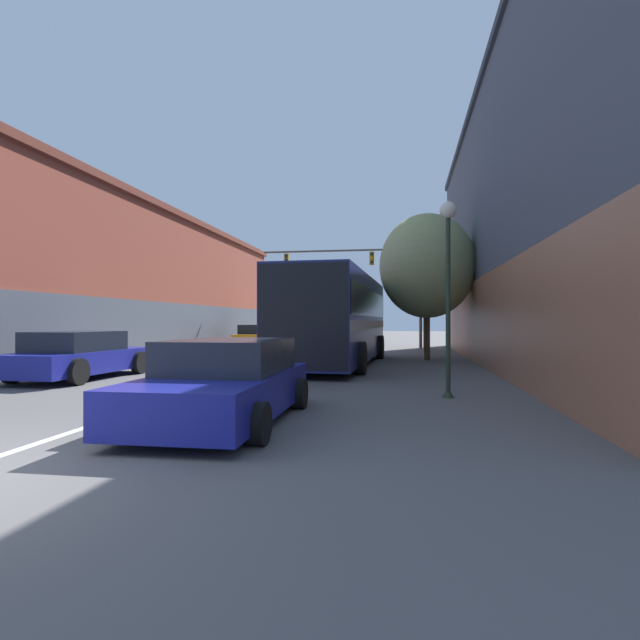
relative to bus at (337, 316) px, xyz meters
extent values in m
cube|color=silver|center=(-2.26, 1.03, -1.81)|extent=(0.14, 42.12, 0.01)
cube|color=brown|center=(-13.00, 6.78, 1.77)|extent=(8.47, 28.05, 7.17)
cube|color=#4C515B|center=(-8.81, 6.78, -0.56)|extent=(0.24, 27.49, 2.51)
cube|color=brown|center=(-13.00, 6.78, 5.21)|extent=(8.81, 28.33, 0.30)
cube|color=#4C515B|center=(8.39, 1.49, 3.47)|extent=(6.31, 28.33, 10.56)
cube|color=#A86647|center=(5.29, 1.49, -0.22)|extent=(0.24, 27.77, 3.20)
cube|color=#393D44|center=(8.39, 1.49, 8.60)|extent=(6.56, 28.62, 0.30)
cube|color=navy|center=(0.00, 0.02, -0.09)|extent=(2.94, 10.70, 3.00)
cube|color=black|center=(0.00, 0.02, 0.45)|extent=(2.98, 10.49, 0.96)
cube|color=beige|center=(0.00, 0.02, -0.33)|extent=(2.98, 10.60, 0.30)
cube|color=black|center=(-0.20, -5.26, -0.09)|extent=(2.49, 0.16, 2.88)
cylinder|color=black|center=(-1.17, 3.36, -1.32)|extent=(0.34, 1.01, 1.00)
cylinder|color=black|center=(1.42, 3.26, -1.32)|extent=(0.34, 1.01, 1.00)
cylinder|color=black|center=(-1.42, -3.22, -1.32)|extent=(0.34, 1.01, 1.00)
cylinder|color=black|center=(1.17, -3.32, -1.32)|extent=(0.34, 1.01, 1.00)
cube|color=navy|center=(-0.37, -10.67, -1.35)|extent=(1.94, 4.44, 0.62)
cube|color=black|center=(-0.37, -10.41, -0.78)|extent=(1.75, 2.32, 0.53)
cylinder|color=black|center=(-1.36, -9.32, -1.54)|extent=(0.23, 0.56, 0.56)
cylinder|color=black|center=(0.58, -9.29, -1.54)|extent=(0.23, 0.56, 0.56)
cylinder|color=black|center=(-1.32, -12.06, -1.54)|extent=(0.23, 0.56, 0.56)
cylinder|color=black|center=(0.62, -12.03, -1.54)|extent=(0.23, 0.56, 0.56)
cube|color=orange|center=(-6.74, 12.23, -1.33)|extent=(1.86, 4.70, 0.65)
cube|color=black|center=(-6.74, 11.99, -0.71)|extent=(1.66, 2.46, 0.58)
cylinder|color=black|center=(-7.61, 13.69, -1.52)|extent=(0.23, 0.60, 0.59)
cylinder|color=black|center=(-5.80, 13.65, -1.52)|extent=(0.23, 0.60, 0.59)
cylinder|color=black|center=(-7.68, 10.80, -1.52)|extent=(0.23, 0.60, 0.59)
cylinder|color=black|center=(-5.87, 10.76, -1.52)|extent=(0.23, 0.60, 0.59)
cube|color=navy|center=(-6.51, -5.54, -1.33)|extent=(1.95, 4.60, 0.60)
cube|color=black|center=(-6.51, -5.77, -0.76)|extent=(1.75, 2.41, 0.54)
cylinder|color=black|center=(-7.43, -4.11, -1.48)|extent=(0.24, 0.68, 0.68)
cylinder|color=black|center=(-5.52, -4.15, -1.48)|extent=(0.24, 0.68, 0.68)
cylinder|color=black|center=(-7.50, -6.93, -1.48)|extent=(0.24, 0.68, 0.68)
cylinder|color=black|center=(-5.58, -6.98, -1.48)|extent=(0.24, 0.68, 0.68)
cylinder|color=#514C47|center=(3.41, 12.09, 1.31)|extent=(0.18, 0.18, 6.25)
cylinder|color=#514C47|center=(-1.42, 12.09, 4.13)|extent=(9.66, 0.12, 0.12)
cube|color=#9E8419|center=(0.51, 12.09, 3.61)|extent=(0.28, 0.24, 0.80)
sphere|color=black|center=(0.51, 11.94, 3.86)|extent=(0.18, 0.18, 0.18)
sphere|color=orange|center=(0.51, 11.94, 3.61)|extent=(0.18, 0.18, 0.18)
sphere|color=black|center=(0.51, 11.94, 3.36)|extent=(0.18, 0.18, 0.18)
cube|color=#9E8419|center=(-4.80, 12.09, 3.61)|extent=(0.28, 0.24, 0.80)
sphere|color=black|center=(-4.80, 11.94, 3.86)|extent=(0.18, 0.18, 0.18)
sphere|color=black|center=(-4.80, 11.94, 3.61)|extent=(0.18, 0.18, 0.18)
sphere|color=green|center=(-4.80, 11.94, 3.36)|extent=(0.18, 0.18, 0.18)
cone|color=#233323|center=(3.38, -7.46, -1.72)|extent=(0.26, 0.26, 0.20)
cylinder|color=#233323|center=(3.38, -7.46, 0.09)|extent=(0.10, 0.10, 3.82)
sphere|color=#EFE5CC|center=(3.38, -7.46, 2.13)|extent=(0.36, 0.36, 0.36)
cylinder|color=#4C3823|center=(3.39, 2.86, -0.70)|extent=(0.24, 0.24, 2.23)
ellipsoid|color=#99A366|center=(3.39, 2.86, 2.09)|extent=(3.93, 3.54, 4.32)
cylinder|color=brown|center=(3.56, 9.12, -0.64)|extent=(0.20, 0.20, 2.35)
ellipsoid|color=#2D5B28|center=(3.56, 9.12, 1.76)|extent=(2.88, 2.60, 3.17)
camera|label=1|loc=(2.48, -18.23, -0.22)|focal=28.00mm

